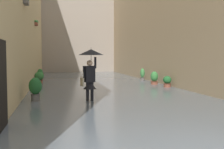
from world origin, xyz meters
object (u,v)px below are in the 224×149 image
Objects in this scene: potted_plant_near_right at (35,89)px; potted_plant_mid_left at (167,82)px; potted_plant_far_right at (40,75)px; potted_plant_mid_right at (39,77)px; potted_plant_far_left at (154,79)px; person_wading at (90,65)px; potted_plant_near_left at (142,75)px.

potted_plant_near_right reaches higher than potted_plant_mid_left.
potted_plant_far_right is 2.31m from potted_plant_mid_right.
potted_plant_mid_left is at bearing 96.07° from potted_plant_far_left.
potted_plant_far_right reaches higher than potted_plant_mid_left.
potted_plant_mid_left is at bearing 139.51° from potted_plant_far_right.
potted_plant_near_right is 7.71m from potted_plant_mid_left.
potted_plant_near_right reaches higher than potted_plant_mid_right.
potted_plant_far_left is (-6.95, 4.48, -0.03)m from potted_plant_far_right.
potted_plant_near_right is 7.31m from potted_plant_mid_right.
person_wading is at bearing 106.50° from potted_plant_mid_right.
potted_plant_far_right is 8.27m from potted_plant_far_left.
potted_plant_near_left reaches higher than potted_plant_far_right.
potted_plant_mid_left is 1.60m from potted_plant_far_left.
potted_plant_far_right is at bearing -14.20° from potted_plant_near_left.
potted_plant_near_right is 1.19× the size of potted_plant_mid_right.
potted_plant_far_right is 0.92× the size of potted_plant_near_right.
potted_plant_mid_left is at bearing 90.67° from potted_plant_near_left.
potted_plant_near_right is 1.38× the size of potted_plant_mid_left.
potted_plant_near_right reaches higher than potted_plant_near_left.
potted_plant_near_left reaches higher than potted_plant_mid_left.
potted_plant_far_left is at bearing 87.46° from potted_plant_near_left.
potted_plant_near_left is at bearing -89.33° from potted_plant_mid_left.
potted_plant_near_left is (-0.12, -2.70, 0.04)m from potted_plant_far_left.
potted_plant_mid_right is 7.23m from potted_plant_far_left.
potted_plant_far_left is at bearing 147.16° from potted_plant_far_right.
potted_plant_far_right is 0.94× the size of potted_plant_near_left.
potted_plant_mid_right is at bearing -17.53° from potted_plant_far_left.
potted_plant_far_left is (-4.62, -5.51, -1.01)m from person_wading.
potted_plant_near_right reaches higher than potted_plant_far_right.
potted_plant_near_left is (-6.80, -7.82, -0.08)m from potted_plant_near_right.
potted_plant_mid_left is 8.01m from potted_plant_mid_right.
potted_plant_far_right is at bearing -76.87° from person_wading.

